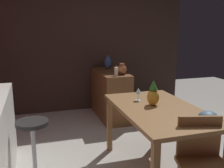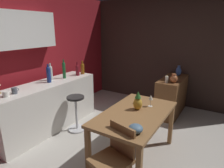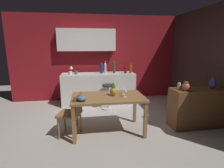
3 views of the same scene
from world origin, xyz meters
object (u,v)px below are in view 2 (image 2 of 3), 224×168
(dining_table, at_px, (135,118))
(vase_copper, at_px, (174,79))
(wine_glass_right, at_px, (139,97))
(fruit_bowl, at_px, (136,129))
(pineapple_centerpiece, at_px, (138,102))
(wine_bottle_ruby, at_px, (77,70))
(wine_bottle_clear, at_px, (51,72))
(wine_bottle_green, at_px, (64,69))
(chair_near_window, at_px, (115,157))
(pillar_candle_tall, at_px, (167,79))
(cup_slate, at_px, (15,91))
(cup_white, at_px, (6,94))
(wine_bottle_cobalt, at_px, (49,74))
(vase_ceramic_blue, at_px, (179,71))
(wine_bottle_amber, at_px, (82,68))
(wine_glass_left, at_px, (151,98))
(bar_stool, at_px, (76,112))
(sideboard_cabinet, at_px, (172,96))

(dining_table, xyz_separation_m, vase_copper, (1.53, -0.12, 0.25))
(wine_glass_right, distance_m, fruit_bowl, 0.89)
(pineapple_centerpiece, relative_size, wine_bottle_ruby, 0.96)
(wine_bottle_clear, height_order, wine_bottle_green, wine_bottle_green)
(chair_near_window, height_order, wine_bottle_clear, wine_bottle_clear)
(wine_bottle_ruby, xyz_separation_m, pillar_candle_tall, (0.73, -1.71, -0.14))
(chair_near_window, relative_size, pillar_candle_tall, 5.15)
(pillar_candle_tall, distance_m, vase_copper, 0.14)
(cup_slate, height_order, vase_copper, vase_copper)
(fruit_bowl, bearing_deg, pillar_candle_tall, 6.74)
(wine_glass_right, distance_m, cup_white, 2.00)
(wine_bottle_clear, relative_size, wine_bottle_cobalt, 0.98)
(fruit_bowl, distance_m, vase_ceramic_blue, 2.66)
(wine_bottle_cobalt, bearing_deg, pillar_candle_tall, -51.79)
(wine_bottle_clear, bearing_deg, fruit_bowl, -107.30)
(pineapple_centerpiece, bearing_deg, wine_bottle_cobalt, 92.23)
(dining_table, relative_size, cup_white, 10.73)
(fruit_bowl, height_order, wine_bottle_clear, wine_bottle_clear)
(cup_white, distance_m, vase_ceramic_blue, 3.49)
(wine_bottle_amber, height_order, cup_slate, wine_bottle_amber)
(wine_bottle_clear, xyz_separation_m, wine_bottle_amber, (0.72, -0.19, -0.02))
(pillar_candle_tall, xyz_separation_m, vase_copper, (0.08, -0.12, 0.02))
(wine_bottle_ruby, relative_size, vase_ceramic_blue, 1.21)
(wine_glass_left, bearing_deg, wine_bottle_ruby, 77.04)
(vase_ceramic_blue, bearing_deg, cup_slate, 147.33)
(wine_bottle_ruby, relative_size, wine_bottle_amber, 0.99)
(wine_bottle_ruby, bearing_deg, wine_bottle_clear, 162.58)
(wine_bottle_clear, bearing_deg, wine_glass_right, -84.87)
(wine_bottle_ruby, relative_size, wine_bottle_clear, 0.86)
(wine_glass_left, bearing_deg, bar_stool, 96.16)
(bar_stool, bearing_deg, pillar_candle_tall, -44.81)
(bar_stool, distance_m, wine_bottle_clear, 0.92)
(cup_slate, xyz_separation_m, cup_white, (-0.15, -0.02, -0.01))
(cup_white, relative_size, vase_ceramic_blue, 0.54)
(chair_near_window, xyz_separation_m, cup_slate, (-0.00, 1.82, 0.48))
(cup_white, height_order, vase_ceramic_blue, vase_ceramic_blue)
(sideboard_cabinet, distance_m, pineapple_centerpiece, 1.82)
(sideboard_cabinet, distance_m, wine_glass_right, 1.61)
(wine_bottle_green, height_order, pillar_candle_tall, wine_bottle_green)
(cup_slate, xyz_separation_m, pillar_candle_tall, (2.14, -1.75, -0.06))
(wine_bottle_amber, relative_size, cup_slate, 2.50)
(chair_near_window, height_order, cup_white, cup_white)
(wine_bottle_clear, bearing_deg, wine_bottle_green, -22.83)
(wine_glass_left, relative_size, pillar_candle_tall, 1.15)
(sideboard_cabinet, xyz_separation_m, wine_glass_right, (-1.55, 0.13, 0.44))
(wine_bottle_cobalt, bearing_deg, vase_copper, -52.16)
(wine_bottle_amber, bearing_deg, fruit_bowl, -125.55)
(chair_near_window, bearing_deg, pillar_candle_tall, 1.80)
(bar_stool, distance_m, vase_ceramic_blue, 2.47)
(fruit_bowl, relative_size, wine_bottle_clear, 0.50)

